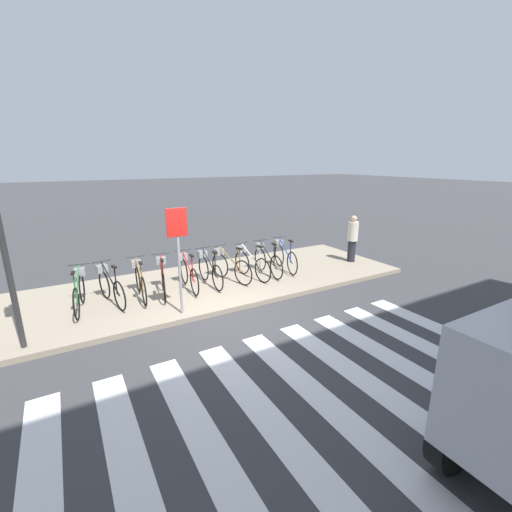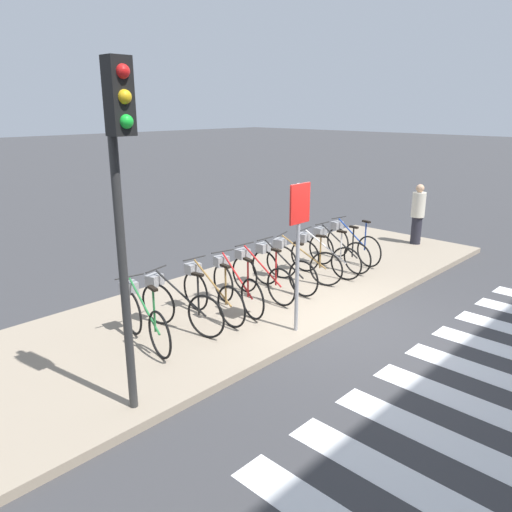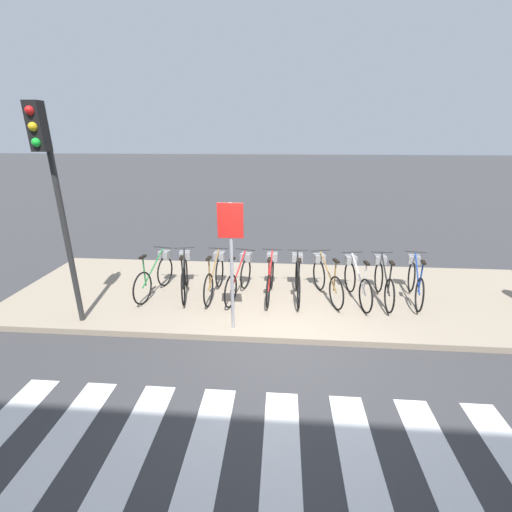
{
  "view_description": "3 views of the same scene",
  "coord_description": "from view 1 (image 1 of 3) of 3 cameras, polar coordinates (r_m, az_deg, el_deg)",
  "views": [
    {
      "loc": [
        -3.0,
        -6.63,
        3.43
      ],
      "look_at": [
        1.4,
        1.03,
        0.95
      ],
      "focal_mm": 24.0,
      "sensor_mm": 36.0,
      "label": 1
    },
    {
      "loc": [
        -6.65,
        -4.31,
        3.56
      ],
      "look_at": [
        -1.19,
        0.93,
        1.29
      ],
      "focal_mm": 35.0,
      "sensor_mm": 36.0,
      "label": 2
    },
    {
      "loc": [
        -0.07,
        -5.26,
        3.55
      ],
      "look_at": [
        -0.57,
        1.23,
        1.22
      ],
      "focal_mm": 24.0,
      "sensor_mm": 36.0,
      "label": 3
    }
  ],
  "objects": [
    {
      "name": "ground_plane",
      "position": [
        8.04,
        -5.09,
        -9.6
      ],
      "size": [
        120.0,
        120.0,
        0.0
      ],
      "primitive_type": "plane",
      "color": "#38383A"
    },
    {
      "name": "sidewalk",
      "position": [
        9.61,
        -9.81,
        -5.05
      ],
      "size": [
        12.17,
        3.73,
        0.12
      ],
      "color": "gray",
      "rests_on": "ground_plane"
    },
    {
      "name": "road_crosswalk",
      "position": [
        4.76,
        28.46,
        -32.68
      ],
      "size": [
        7.65,
        8.0,
        0.01
      ],
      "color": "silver",
      "rests_on": "ground_plane"
    },
    {
      "name": "parked_bicycle_0",
      "position": [
        8.79,
        -27.38,
        -5.12
      ],
      "size": [
        0.48,
        1.66,
        1.03
      ],
      "color": "black",
      "rests_on": "sidewalk"
    },
    {
      "name": "parked_bicycle_1",
      "position": [
        8.84,
        -23.19,
        -4.5
      ],
      "size": [
        0.52,
        1.65,
        1.03
      ],
      "color": "black",
      "rests_on": "sidewalk"
    },
    {
      "name": "parked_bicycle_2",
      "position": [
        8.94,
        -18.8,
        -3.83
      ],
      "size": [
        0.46,
        1.68,
        1.03
      ],
      "color": "black",
      "rests_on": "sidewalk"
    },
    {
      "name": "parked_bicycle_3",
      "position": [
        9.02,
        -15.27,
        -3.35
      ],
      "size": [
        0.53,
        1.65,
        1.03
      ],
      "color": "black",
      "rests_on": "sidewalk"
    },
    {
      "name": "parked_bicycle_4",
      "position": [
        9.24,
        -11.3,
        -2.63
      ],
      "size": [
        0.46,
        1.68,
        1.03
      ],
      "color": "black",
      "rests_on": "sidewalk"
    },
    {
      "name": "parked_bicycle_5",
      "position": [
        9.43,
        -7.87,
        -2.09
      ],
      "size": [
        0.46,
        1.68,
        1.03
      ],
      "color": "black",
      "rests_on": "sidewalk"
    },
    {
      "name": "parked_bicycle_6",
      "position": [
        9.68,
        -4.53,
        -1.52
      ],
      "size": [
        0.6,
        1.63,
        1.03
      ],
      "color": "black",
      "rests_on": "sidewalk"
    },
    {
      "name": "parked_bicycle_7",
      "position": [
        9.9,
        -0.99,
        -1.08
      ],
      "size": [
        0.46,
        1.67,
        1.03
      ],
      "color": "black",
      "rests_on": "sidewalk"
    },
    {
      "name": "parked_bicycle_8",
      "position": [
        10.22,
        1.76,
        -0.54
      ],
      "size": [
        0.46,
        1.68,
        1.03
      ],
      "color": "black",
      "rests_on": "sidewalk"
    },
    {
      "name": "parked_bicycle_9",
      "position": [
        10.66,
        4.73,
        0.1
      ],
      "size": [
        0.48,
        1.66,
        1.03
      ],
      "color": "black",
      "rests_on": "sidewalk"
    },
    {
      "name": "pedestrian",
      "position": [
        11.84,
        15.79,
        2.94
      ],
      "size": [
        0.34,
        0.34,
        1.56
      ],
      "color": "#23232D",
      "rests_on": "sidewalk"
    },
    {
      "name": "sign_post",
      "position": [
        7.42,
        -12.85,
        2.02
      ],
      "size": [
        0.44,
        0.07,
        2.36
      ],
      "color": "#99999E",
      "rests_on": "sidewalk"
    }
  ]
}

